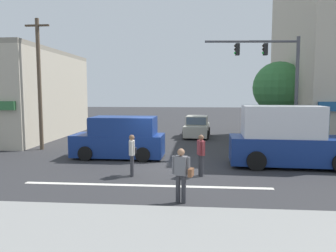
% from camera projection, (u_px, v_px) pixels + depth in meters
% --- Properties ---
extents(ground_plane, '(120.00, 120.00, 0.00)m').
position_uv_depth(ground_plane, '(157.00, 164.00, 15.24)').
color(ground_plane, '#2B2B2D').
extents(lane_marking_stripe, '(9.00, 0.24, 0.01)m').
position_uv_depth(lane_marking_stripe, '(146.00, 185.00, 11.77)').
color(lane_marking_stripe, silver).
rests_on(lane_marking_stripe, ground).
extents(sidewalk_curb, '(40.00, 5.00, 0.16)m').
position_uv_depth(sidewalk_curb, '(109.00, 250.00, 6.80)').
color(sidewalk_curb, gray).
rests_on(sidewalk_curb, ground).
extents(street_tree, '(3.41, 3.41, 5.37)m').
position_uv_depth(street_tree, '(279.00, 88.00, 21.58)').
color(street_tree, '#4C3823').
rests_on(street_tree, ground).
extents(utility_pole_near_left, '(1.40, 0.22, 7.52)m').
position_uv_depth(utility_pole_near_left, '(39.00, 83.00, 18.87)').
color(utility_pole_near_left, brown).
rests_on(utility_pole_near_left, ground).
extents(traffic_light_mast, '(4.88, 0.52, 6.20)m').
position_uv_depth(traffic_light_mast, '(278.00, 76.00, 16.97)').
color(traffic_light_mast, '#47474C').
rests_on(traffic_light_mast, ground).
extents(van_waiting_far, '(4.63, 2.10, 2.11)m').
position_uv_depth(van_waiting_far, '(120.00, 138.00, 16.70)').
color(van_waiting_far, navy).
rests_on(van_waiting_far, ground).
extents(box_truck_approaching_near, '(5.69, 2.44, 2.75)m').
position_uv_depth(box_truck_approaching_near, '(289.00, 139.00, 14.70)').
color(box_truck_approaching_near, navy).
rests_on(box_truck_approaching_near, ground).
extents(sedan_crossing_center, '(2.11, 4.21, 1.58)m').
position_uv_depth(sedan_crossing_center, '(197.00, 127.00, 24.77)').
color(sedan_crossing_center, '#B7B29E').
rests_on(sedan_crossing_center, ground).
extents(pedestrian_foreground_with_bag, '(0.67, 0.42, 1.67)m').
position_uv_depth(pedestrian_foreground_with_bag, '(182.00, 172.00, 9.82)').
color(pedestrian_foreground_with_bag, '#333338').
rests_on(pedestrian_foreground_with_bag, ground).
extents(pedestrian_mid_crossing, '(0.32, 0.55, 1.67)m').
position_uv_depth(pedestrian_mid_crossing, '(201.00, 153.00, 13.01)').
color(pedestrian_mid_crossing, '#333338').
rests_on(pedestrian_mid_crossing, ground).
extents(pedestrian_far_side, '(0.29, 0.68, 1.67)m').
position_uv_depth(pedestrian_far_side, '(132.00, 153.00, 13.04)').
color(pedestrian_far_side, '#333338').
rests_on(pedestrian_far_side, ground).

